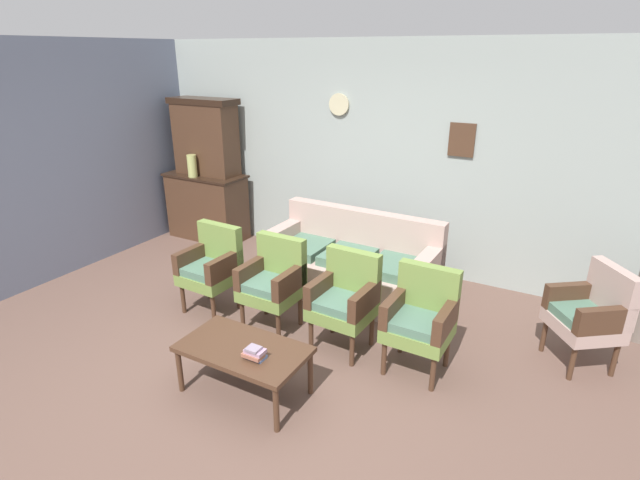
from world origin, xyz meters
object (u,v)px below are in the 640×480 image
object	(u,v)px
coffee_table	(244,352)
wingback_chair_by_fireplace	(591,312)
vase_on_cabinet	(192,166)
armchair_row_middle	(273,280)
floral_couch	(351,266)
armchair_near_cabinet	(345,297)
armchair_near_couch_end	(212,265)
book_stack_on_table	(254,353)
side_cabinet	(208,206)
armchair_by_doorway	(421,316)

from	to	relation	value
coffee_table	wingback_chair_by_fireplace	bearing A→B (deg)	37.06
vase_on_cabinet	armchair_row_middle	bearing A→B (deg)	-31.78
armchair_row_middle	coffee_table	world-z (taller)	armchair_row_middle
floral_couch	coffee_table	xyz separation A→B (m)	(0.02, -1.96, 0.05)
vase_on_cabinet	armchair_near_cabinet	size ratio (longest dim) A/B	0.34
floral_couch	armchair_near_couch_end	bearing A→B (deg)	-137.09
wingback_chair_by_fireplace	book_stack_on_table	world-z (taller)	wingback_chair_by_fireplace
side_cabinet	book_stack_on_table	bearing A→B (deg)	-43.55
vase_on_cabinet	book_stack_on_table	distance (m)	3.79
vase_on_cabinet	armchair_near_couch_end	distance (m)	2.18
armchair_near_cabinet	armchair_by_doorway	bearing A→B (deg)	0.70
vase_on_cabinet	armchair_by_doorway	distance (m)	4.04
wingback_chair_by_fireplace	side_cabinet	bearing A→B (deg)	170.78
armchair_by_doorway	coffee_table	xyz separation A→B (m)	(-1.09, -0.99, -0.12)
floral_couch	armchair_near_couch_end	distance (m)	1.51
armchair_row_middle	armchair_by_doorway	xyz separation A→B (m)	(1.46, 0.02, 0.00)
armchair_by_doorway	wingback_chair_by_fireplace	distance (m)	1.45
wingback_chair_by_fireplace	book_stack_on_table	distance (m)	2.83
armchair_by_doorway	book_stack_on_table	world-z (taller)	armchair_by_doorway
armchair_near_cabinet	armchair_by_doorway	world-z (taller)	same
armchair_row_middle	book_stack_on_table	distance (m)	1.17
armchair_near_couch_end	book_stack_on_table	distance (m)	1.64
side_cabinet	coffee_table	bearing A→B (deg)	-44.46
vase_on_cabinet	wingback_chair_by_fireplace	xyz separation A→B (m)	(4.97, -0.62, -0.58)
vase_on_cabinet	coffee_table	xyz separation A→B (m)	(2.65, -2.38, -0.71)
side_cabinet	coffee_table	world-z (taller)	side_cabinet
wingback_chair_by_fireplace	vase_on_cabinet	bearing A→B (deg)	172.87
armchair_near_couch_end	floral_couch	bearing A→B (deg)	42.91
vase_on_cabinet	coffee_table	world-z (taller)	vase_on_cabinet
coffee_table	armchair_near_cabinet	bearing A→B (deg)	68.19
vase_on_cabinet	armchair_row_middle	world-z (taller)	vase_on_cabinet
wingback_chair_by_fireplace	book_stack_on_table	size ratio (longest dim) A/B	5.57
floral_couch	armchair_near_cabinet	bearing A→B (deg)	-67.42
floral_couch	coffee_table	size ratio (longest dim) A/B	1.90
vase_on_cabinet	armchair_near_couch_end	world-z (taller)	vase_on_cabinet
armchair_near_cabinet	book_stack_on_table	size ratio (longest dim) A/B	5.57
armchair_by_doorway	armchair_row_middle	bearing A→B (deg)	-179.02
vase_on_cabinet	wingback_chair_by_fireplace	bearing A→B (deg)	-7.13
side_cabinet	armchair_near_couch_end	world-z (taller)	side_cabinet
armchair_row_middle	wingback_chair_by_fireplace	bearing A→B (deg)	16.40
floral_couch	armchair_near_cabinet	xyz separation A→B (m)	(0.41, -0.98, 0.17)
armchair_row_middle	armchair_by_doorway	world-z (taller)	same
wingback_chair_by_fireplace	book_stack_on_table	bearing A→B (deg)	-139.57
armchair_by_doorway	side_cabinet	bearing A→B (deg)	157.00
side_cabinet	floral_couch	xyz separation A→B (m)	(2.58, -0.59, -0.14)
side_cabinet	floral_couch	bearing A→B (deg)	-12.91
armchair_near_cabinet	armchair_by_doorway	size ratio (longest dim) A/B	1.00
side_cabinet	coffee_table	distance (m)	3.64
side_cabinet	vase_on_cabinet	world-z (taller)	vase_on_cabinet
armchair_by_doorway	coffee_table	size ratio (longest dim) A/B	0.90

